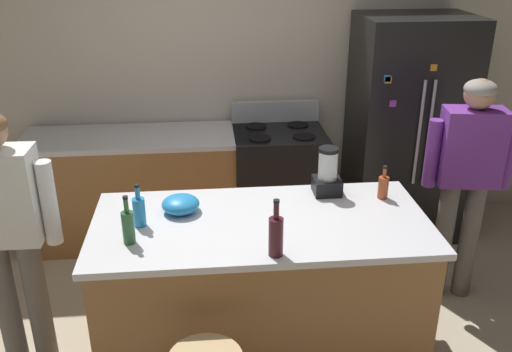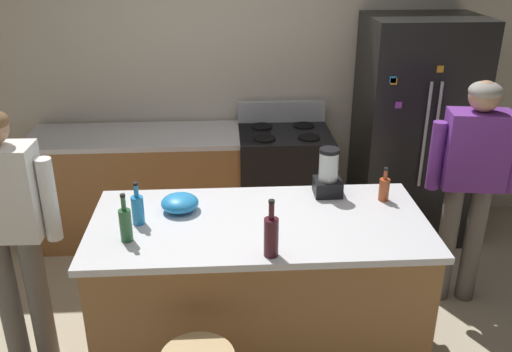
# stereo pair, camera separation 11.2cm
# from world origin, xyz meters

# --- Properties ---
(ground_plane) EXTENTS (14.00, 14.00, 0.00)m
(ground_plane) POSITION_xyz_m (0.00, 0.00, 0.00)
(ground_plane) COLOR beige
(back_wall) EXTENTS (8.00, 0.10, 2.70)m
(back_wall) POSITION_xyz_m (0.00, 1.95, 1.35)
(back_wall) COLOR beige
(back_wall) RESTS_ON ground_plane
(kitchen_island) EXTENTS (1.95, 0.92, 0.95)m
(kitchen_island) POSITION_xyz_m (0.00, 0.00, 0.48)
(kitchen_island) COLOR #9E6B3D
(kitchen_island) RESTS_ON ground_plane
(back_counter_run) EXTENTS (2.00, 0.64, 0.95)m
(back_counter_run) POSITION_xyz_m (-0.80, 1.55, 0.47)
(back_counter_run) COLOR #9E6B3D
(back_counter_run) RESTS_ON ground_plane
(refrigerator) EXTENTS (0.90, 0.73, 1.88)m
(refrigerator) POSITION_xyz_m (1.39, 1.50, 0.94)
(refrigerator) COLOR black
(refrigerator) RESTS_ON ground_plane
(stove_range) EXTENTS (0.76, 0.65, 1.13)m
(stove_range) POSITION_xyz_m (0.31, 1.52, 0.48)
(stove_range) COLOR black
(stove_range) RESTS_ON ground_plane
(person_by_island_left) EXTENTS (0.59, 0.23, 1.63)m
(person_by_island_left) POSITION_xyz_m (-1.42, 0.03, 0.99)
(person_by_island_left) COLOR #66605B
(person_by_island_left) RESTS_ON ground_plane
(person_by_sink_right) EXTENTS (0.60, 0.28, 1.62)m
(person_by_sink_right) POSITION_xyz_m (1.46, 0.50, 0.98)
(person_by_sink_right) COLOR #66605B
(person_by_sink_right) RESTS_ON ground_plane
(blender_appliance) EXTENTS (0.17, 0.17, 0.31)m
(blender_appliance) POSITION_xyz_m (0.45, 0.33, 1.07)
(blender_appliance) COLOR black
(blender_appliance) RESTS_ON kitchen_island
(bottle_olive_oil) EXTENTS (0.07, 0.07, 0.28)m
(bottle_olive_oil) POSITION_xyz_m (-0.73, -0.18, 1.05)
(bottle_olive_oil) COLOR #2D6638
(bottle_olive_oil) RESTS_ON kitchen_island
(bottle_soda) EXTENTS (0.07, 0.07, 0.26)m
(bottle_soda) POSITION_xyz_m (-0.69, 0.01, 1.04)
(bottle_soda) COLOR #268CD8
(bottle_soda) RESTS_ON kitchen_island
(bottle_wine) EXTENTS (0.08, 0.08, 0.32)m
(bottle_wine) POSITION_xyz_m (0.04, -0.37, 1.06)
(bottle_wine) COLOR #471923
(bottle_wine) RESTS_ON kitchen_island
(bottle_cooking_sauce) EXTENTS (0.06, 0.06, 0.22)m
(bottle_cooking_sauce) POSITION_xyz_m (0.79, 0.23, 1.02)
(bottle_cooking_sauce) COLOR #B24C26
(bottle_cooking_sauce) RESTS_ON kitchen_island
(mixing_bowl) EXTENTS (0.22, 0.22, 0.10)m
(mixing_bowl) POSITION_xyz_m (-0.46, 0.16, 1.00)
(mixing_bowl) COLOR #268CD8
(mixing_bowl) RESTS_ON kitchen_island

